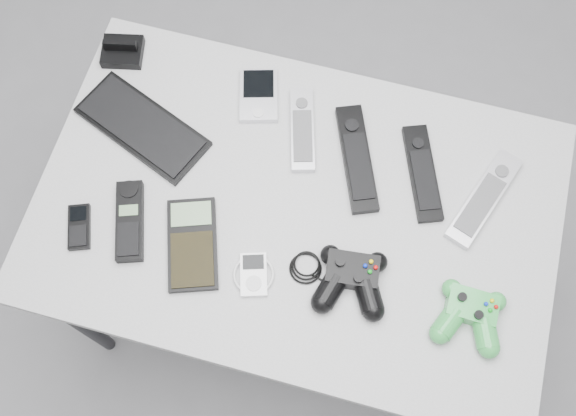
% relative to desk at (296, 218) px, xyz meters
% --- Properties ---
extents(floor, '(3.50, 3.50, 0.00)m').
position_rel_desk_xyz_m(floor, '(0.07, 0.05, -0.66)').
color(floor, slate).
rests_on(floor, ground).
extents(desk, '(1.07, 0.69, 0.72)m').
position_rel_desk_xyz_m(desk, '(0.00, 0.00, 0.00)').
color(desk, gray).
rests_on(desk, floor).
extents(pda_keyboard, '(0.32, 0.22, 0.02)m').
position_rel_desk_xyz_m(pda_keyboard, '(-0.37, 0.09, 0.07)').
color(pda_keyboard, black).
rests_on(pda_keyboard, desk).
extents(dock_bracket, '(0.10, 0.10, 0.05)m').
position_rel_desk_xyz_m(dock_bracket, '(-0.47, 0.26, 0.09)').
color(dock_bracket, black).
rests_on(dock_bracket, desk).
extents(pda, '(0.11, 0.15, 0.02)m').
position_rel_desk_xyz_m(pda, '(-0.15, 0.23, 0.07)').
color(pda, silver).
rests_on(pda, desk).
extents(remote_silver_a, '(0.10, 0.20, 0.02)m').
position_rel_desk_xyz_m(remote_silver_a, '(-0.03, 0.17, 0.07)').
color(remote_silver_a, silver).
rests_on(remote_silver_a, desk).
extents(remote_black_a, '(0.14, 0.25, 0.02)m').
position_rel_desk_xyz_m(remote_black_a, '(0.09, 0.14, 0.07)').
color(remote_black_a, black).
rests_on(remote_black_a, desk).
extents(remote_black_b, '(0.13, 0.22, 0.02)m').
position_rel_desk_xyz_m(remote_black_b, '(0.23, 0.14, 0.07)').
color(remote_black_b, black).
rests_on(remote_black_b, desk).
extents(remote_silver_b, '(0.13, 0.24, 0.02)m').
position_rel_desk_xyz_m(remote_silver_b, '(0.37, 0.12, 0.07)').
color(remote_silver_b, '#B7B6BD').
rests_on(remote_silver_b, desk).
extents(mobile_phone, '(0.07, 0.10, 0.02)m').
position_rel_desk_xyz_m(mobile_phone, '(-0.42, -0.16, 0.07)').
color(mobile_phone, black).
rests_on(mobile_phone, desk).
extents(cordless_handset, '(0.11, 0.18, 0.03)m').
position_rel_desk_xyz_m(cordless_handset, '(-0.32, -0.12, 0.08)').
color(cordless_handset, black).
rests_on(cordless_handset, desk).
extents(calculator, '(0.16, 0.21, 0.02)m').
position_rel_desk_xyz_m(calculator, '(-0.18, -0.13, 0.07)').
color(calculator, black).
rests_on(calculator, desk).
extents(mp3_player, '(0.10, 0.11, 0.02)m').
position_rel_desk_xyz_m(mp3_player, '(-0.05, -0.16, 0.07)').
color(mp3_player, white).
rests_on(mp3_player, desk).
extents(controller_black, '(0.26, 0.18, 0.05)m').
position_rel_desk_xyz_m(controller_black, '(0.14, -0.12, 0.09)').
color(controller_black, black).
rests_on(controller_black, desk).
extents(controller_green, '(0.14, 0.15, 0.05)m').
position_rel_desk_xyz_m(controller_green, '(0.38, -0.13, 0.09)').
color(controller_green, '#227D3A').
rests_on(controller_green, desk).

